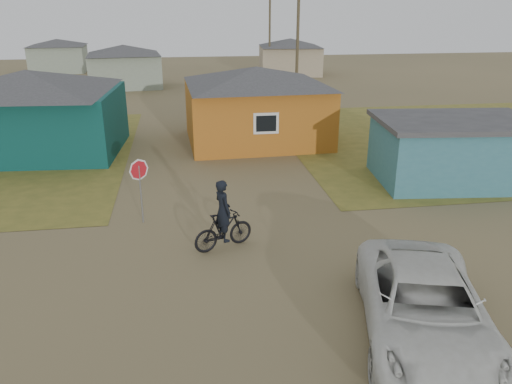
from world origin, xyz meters
TOP-DOWN VIEW (x-y plane):
  - ground at (0.00, 0.00)m, footprint 120.00×120.00m
  - grass_ne at (14.00, 13.00)m, footprint 20.00×18.00m
  - house_teal at (-8.50, 13.50)m, footprint 8.93×7.08m
  - house_yellow at (2.50, 14.00)m, footprint 7.72×6.76m
  - shed_turquoise at (9.50, 6.50)m, footprint 6.71×4.93m
  - house_pale_west at (-6.00, 34.00)m, footprint 7.04×6.15m
  - house_beige_east at (10.00, 40.00)m, footprint 6.95×6.05m
  - house_pale_north at (-14.00, 46.00)m, footprint 6.28×5.81m
  - utility_pole_near at (6.50, 22.00)m, footprint 1.40×0.20m
  - utility_pole_far at (7.50, 38.00)m, footprint 1.40×0.20m
  - stop_sign at (-2.86, 4.13)m, footprint 0.71×0.23m
  - cyclist at (-0.35, 1.86)m, footprint 1.96×1.24m
  - vehicle at (3.55, -3.09)m, footprint 3.96×6.06m

SIDE VIEW (x-z plane):
  - ground at x=0.00m, z-range 0.00..0.00m
  - grass_ne at x=14.00m, z-range 0.00..0.01m
  - vehicle at x=3.55m, z-range 0.00..1.55m
  - cyclist at x=-0.35m, z-range -0.29..1.86m
  - shed_turquoise at x=9.50m, z-range 0.01..2.61m
  - stop_sign at x=-2.86m, z-range 0.54..2.76m
  - house_pale_north at x=-14.00m, z-range 0.05..3.45m
  - house_pale_west at x=-6.00m, z-range 0.06..3.66m
  - house_beige_east at x=10.00m, z-range 0.06..3.66m
  - house_yellow at x=2.50m, z-range 0.05..3.95m
  - house_teal at x=-8.50m, z-range 0.05..4.05m
  - utility_pole_near at x=6.50m, z-range 0.14..8.14m
  - utility_pole_far at x=7.50m, z-range 0.14..8.14m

